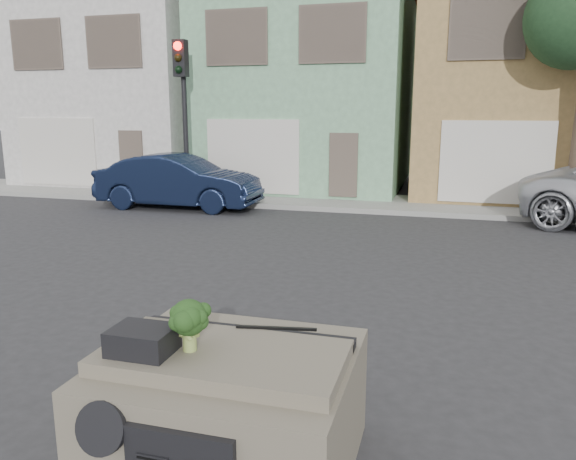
% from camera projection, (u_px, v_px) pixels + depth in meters
% --- Properties ---
extents(ground_plane, '(120.00, 120.00, 0.00)m').
position_uv_depth(ground_plane, '(314.00, 333.00, 7.60)').
color(ground_plane, '#303033').
rests_on(ground_plane, ground).
extents(sidewalk, '(40.00, 3.00, 0.15)m').
position_uv_depth(sidewalk, '(392.00, 204.00, 17.45)').
color(sidewalk, gray).
rests_on(sidewalk, ground).
extents(townhouse_white, '(7.20, 8.20, 7.55)m').
position_uv_depth(townhouse_white, '(138.00, 89.00, 23.38)').
color(townhouse_white, silver).
rests_on(townhouse_white, ground).
extents(townhouse_mint, '(7.20, 8.20, 7.55)m').
position_uv_depth(townhouse_mint, '(313.00, 87.00, 21.37)').
color(townhouse_mint, '#7BB087').
rests_on(townhouse_mint, ground).
extents(townhouse_tan, '(7.20, 8.20, 7.55)m').
position_uv_depth(townhouse_tan, '(524.00, 85.00, 19.36)').
color(townhouse_tan, '#A2804B').
rests_on(townhouse_tan, ground).
extents(navy_sedan, '(4.98, 1.79, 1.63)m').
position_uv_depth(navy_sedan, '(180.00, 208.00, 17.22)').
color(navy_sedan, '#121C37').
rests_on(navy_sedan, ground).
extents(traffic_signal, '(0.40, 0.40, 5.10)m').
position_uv_depth(traffic_signal, '(184.00, 123.00, 17.73)').
color(traffic_signal, black).
rests_on(traffic_signal, ground).
extents(car_dashboard, '(2.00, 1.80, 1.12)m').
position_uv_depth(car_dashboard, '(231.00, 406.00, 4.66)').
color(car_dashboard, '#6E6655').
rests_on(car_dashboard, ground).
extents(instrument_hump, '(0.48, 0.38, 0.20)m').
position_uv_depth(instrument_hump, '(143.00, 340.00, 4.35)').
color(instrument_hump, black).
rests_on(instrument_hump, car_dashboard).
extents(wiper_arm, '(0.69, 0.15, 0.02)m').
position_uv_depth(wiper_arm, '(276.00, 328.00, 4.82)').
color(wiper_arm, black).
rests_on(wiper_arm, car_dashboard).
extents(broccoli, '(0.44, 0.44, 0.43)m').
position_uv_depth(broccoli, '(189.00, 325.00, 4.36)').
color(broccoli, '#1C3914').
rests_on(broccoli, car_dashboard).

